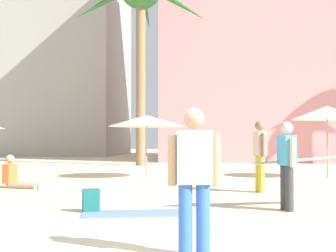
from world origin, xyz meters
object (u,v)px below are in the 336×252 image
palm_tree_far_left (141,1)px  backpack (91,201)px  cafe_umbrella_0 (327,113)px  person_far_right (286,162)px  person_mid_center (16,177)px  beach_towel (136,213)px  cafe_umbrella_1 (146,121)px  person_near_left (194,175)px  person_far_left (260,153)px

palm_tree_far_left → backpack: size_ratio=24.72×
palm_tree_far_left → cafe_umbrella_0: (7.61, -7.04, -6.27)m
person_far_right → backpack: bearing=-6.0°
person_mid_center → backpack: bearing=-39.2°
person_mid_center → palm_tree_far_left: bearing=93.2°
palm_tree_far_left → person_mid_center: (-1.71, -11.25, -8.21)m
beach_towel → palm_tree_far_left: bearing=98.5°
palm_tree_far_left → cafe_umbrella_1: palm_tree_far_left is taller
person_near_left → person_far_right: bearing=149.1°
person_far_right → cafe_umbrella_1: bearing=-77.9°
cafe_umbrella_0 → cafe_umbrella_1: bearing=-174.9°
beach_towel → person_near_left: person_near_left is taller
palm_tree_far_left → person_far_right: bearing=-71.0°
person_far_left → person_near_left: bearing=62.9°
person_mid_center → person_near_left: size_ratio=0.63×
person_far_left → person_mid_center: bearing=-18.7°
cafe_umbrella_0 → person_mid_center: size_ratio=2.37×
backpack → palm_tree_far_left: bearing=-17.5°
palm_tree_far_left → cafe_umbrella_0: palm_tree_far_left is taller
cafe_umbrella_0 → cafe_umbrella_1: 6.27m
person_far_right → person_mid_center: person_far_right is taller
cafe_umbrella_1 → backpack: cafe_umbrella_1 is taller
cafe_umbrella_1 → person_far_left: size_ratio=1.50×
cafe_umbrella_1 → person_mid_center: 5.06m
cafe_umbrella_1 → beach_towel: size_ratio=1.40×
beach_towel → person_far_left: person_far_left is taller
backpack → person_far_right: person_far_right is taller
person_far_right → person_near_left: (-1.59, -3.64, 0.01)m
person_mid_center → person_far_left: (6.54, -0.43, 0.68)m
cafe_umbrella_0 → person_far_right: bearing=-109.1°
palm_tree_far_left → person_near_left: bearing=-79.3°
backpack → person_far_left: size_ratio=0.23×
cafe_umbrella_0 → person_near_left: (-4.18, -11.14, -1.33)m
cafe_umbrella_0 → person_mid_center: (-9.32, -4.21, -1.94)m
cafe_umbrella_0 → cafe_umbrella_1: cafe_umbrella_0 is taller
beach_towel → person_near_left: bearing=-68.4°
beach_towel → person_mid_center: bearing=134.7°
palm_tree_far_left → person_mid_center: size_ratio=9.89×
cafe_umbrella_0 → backpack: size_ratio=5.91×
cafe_umbrella_1 → backpack: (0.06, -7.55, -1.77)m
palm_tree_far_left → person_near_left: (3.43, -18.17, -7.60)m
person_mid_center → person_far_right: bearing=-14.1°
cafe_umbrella_0 → beach_towel: (-5.32, -8.25, -2.24)m
cafe_umbrella_1 → person_far_right: 7.92m
cafe_umbrella_1 → person_far_right: bearing=-62.3°
palm_tree_far_left → cafe_umbrella_1: 10.12m
beach_towel → person_near_left: 3.24m
beach_towel → person_near_left: (1.14, -2.89, 0.91)m
backpack → person_far_right: size_ratio=0.14×
backpack → person_near_left: person_near_left is taller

